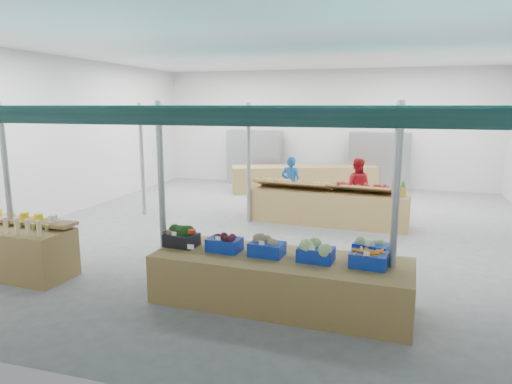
% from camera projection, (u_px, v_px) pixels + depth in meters
% --- Properties ---
extents(floor, '(13.00, 13.00, 0.00)m').
position_uv_depth(floor, '(282.00, 230.00, 10.89)').
color(floor, slate).
rests_on(floor, ground).
extents(hall, '(13.00, 13.00, 13.00)m').
position_uv_depth(hall, '(296.00, 116.00, 11.75)').
color(hall, silver).
rests_on(hall, ground).
extents(pole_grid, '(10.00, 4.60, 3.00)m').
position_uv_depth(pole_grid, '(300.00, 165.00, 8.69)').
color(pole_grid, gray).
rests_on(pole_grid, floor).
extents(awnings, '(9.50, 7.08, 0.30)m').
position_uv_depth(awnings, '(301.00, 113.00, 8.51)').
color(awnings, '#0B2B2F').
rests_on(awnings, pole_grid).
extents(back_shelving_left, '(2.00, 0.50, 2.00)m').
position_uv_depth(back_shelving_left, '(255.00, 158.00, 17.06)').
color(back_shelving_left, '#B23F33').
rests_on(back_shelving_left, floor).
extents(back_shelving_right, '(2.00, 0.50, 2.00)m').
position_uv_depth(back_shelving_right, '(379.00, 162.00, 15.79)').
color(back_shelving_right, '#B23F33').
rests_on(back_shelving_right, floor).
extents(bottle_shelf, '(1.94, 1.23, 1.13)m').
position_uv_depth(bottle_shelf, '(20.00, 250.00, 7.93)').
color(bottle_shelf, olive).
rests_on(bottle_shelf, floor).
extents(veg_counter, '(3.83, 1.43, 0.74)m').
position_uv_depth(veg_counter, '(280.00, 281.00, 6.77)').
color(veg_counter, olive).
rests_on(veg_counter, floor).
extents(fruit_counter, '(3.94, 1.16, 0.83)m').
position_uv_depth(fruit_counter, '(328.00, 207.00, 11.41)').
color(fruit_counter, olive).
rests_on(fruit_counter, floor).
extents(far_counter, '(4.94, 2.68, 0.88)m').
position_uv_depth(far_counter, '(304.00, 179.00, 15.66)').
color(far_counter, olive).
rests_on(far_counter, floor).
extents(vendor_left, '(0.59, 0.41, 1.56)m').
position_uv_depth(vendor_left, '(291.00, 184.00, 12.72)').
color(vendor_left, '#1955A6').
rests_on(vendor_left, floor).
extents(vendor_right, '(0.79, 0.63, 1.56)m').
position_uv_depth(vendor_right, '(357.00, 187.00, 12.21)').
color(vendor_right, '#B51620').
rests_on(vendor_right, floor).
extents(crate_broccoli, '(0.53, 0.42, 0.35)m').
position_uv_depth(crate_broccoli, '(182.00, 236.00, 7.20)').
color(crate_broccoli, black).
rests_on(crate_broccoli, veg_counter).
extents(crate_beets, '(0.53, 0.42, 0.29)m').
position_uv_depth(crate_beets, '(224.00, 242.00, 6.96)').
color(crate_beets, '#0E2D9C').
rests_on(crate_beets, veg_counter).
extents(crate_celeriac, '(0.53, 0.42, 0.31)m').
position_uv_depth(crate_celeriac, '(267.00, 246.00, 6.74)').
color(crate_celeriac, '#0E2D9C').
rests_on(crate_celeriac, veg_counter).
extents(crate_cabbage, '(0.53, 0.42, 0.35)m').
position_uv_depth(crate_cabbage, '(316.00, 250.00, 6.50)').
color(crate_cabbage, '#0E2D9C').
rests_on(crate_cabbage, veg_counter).
extents(crate_carrots, '(0.53, 0.42, 0.29)m').
position_uv_depth(crate_carrots, '(369.00, 259.00, 6.27)').
color(crate_carrots, '#0E2D9C').
rests_on(crate_carrots, veg_counter).
extents(sparrow, '(0.12, 0.09, 0.11)m').
position_uv_depth(sparrow, '(168.00, 232.00, 7.11)').
color(sparrow, brown).
rests_on(sparrow, crate_broccoli).
extents(pole_ribbon, '(0.12, 0.12, 0.28)m').
position_uv_depth(pole_ribbon, '(192.00, 233.00, 6.72)').
color(pole_ribbon, red).
rests_on(pole_ribbon, pole_grid).
extents(apple_heap_yellow, '(1.97, 0.92, 0.27)m').
position_uv_depth(apple_heap_yellow, '(292.00, 183.00, 11.53)').
color(apple_heap_yellow, '#997247').
rests_on(apple_heap_yellow, fruit_counter).
extents(apple_heap_red, '(1.57, 0.88, 0.27)m').
position_uv_depth(apple_heap_red, '(361.00, 187.00, 10.95)').
color(apple_heap_red, '#997247').
rests_on(apple_heap_red, fruit_counter).
extents(pineapple, '(0.14, 0.14, 0.39)m').
position_uv_depth(pineapple, '(403.00, 189.00, 10.62)').
color(pineapple, '#8C6019').
rests_on(pineapple, fruit_counter).
extents(crate_extra, '(0.57, 0.46, 0.32)m').
position_uv_depth(crate_extra, '(372.00, 247.00, 6.70)').
color(crate_extra, '#0E2D9C').
rests_on(crate_extra, veg_counter).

